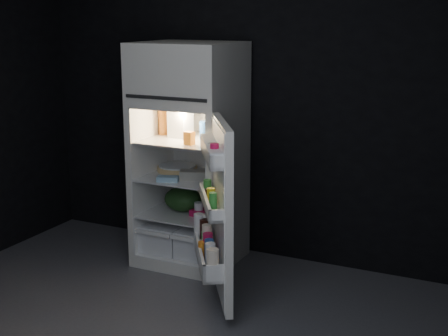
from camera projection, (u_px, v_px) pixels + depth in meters
The scene contains 16 objects.
wall_back at pixel (259, 95), 5.04m from camera, with size 4.00×0.00×2.70m, color black.
refrigerator at pixel (191, 147), 4.99m from camera, with size 0.76×0.71×1.78m.
fridge_door at pixel (217, 214), 4.21m from camera, with size 0.55×0.71×1.22m.
milk_jug at pixel (180, 122), 4.98m from camera, with size 0.15×0.15×0.24m, color white.
mayo_jar at pixel (207, 130), 4.92m from camera, with size 0.11×0.11×0.14m, color #1D499D.
jam_jar at pixel (213, 134), 4.81m from camera, with size 0.11×0.11×0.13m, color black.
amber_bottle at pixel (164, 121), 5.10m from camera, with size 0.09×0.09×0.22m, color orange.
small_carton at pixel (189, 138), 4.71m from camera, with size 0.07×0.06×0.10m, color orange.
egg_carton at pixel (201, 175), 4.89m from camera, with size 0.32×0.12×0.07m, color gray.
pie at pixel (177, 168), 5.15m from camera, with size 0.33×0.33×0.04m, color tan.
flat_package at pixel (168, 179), 4.83m from camera, with size 0.16×0.08×0.04m, color #7CA5BF.
wrapped_pkg at pixel (220, 170), 5.08m from camera, with size 0.11×0.09×0.05m, color #F1E0C5.
produce_bag at pixel (183, 199), 5.07m from camera, with size 0.32×0.27×0.20m, color #193815.
yogurt_tray at pixel (205, 214), 4.93m from camera, with size 0.23×0.12×0.05m, color #BF1044.
small_can_red at pixel (222, 204), 5.13m from camera, with size 0.07×0.07×0.09m, color #BF1044.
small_can_silver at pixel (227, 206), 5.06m from camera, with size 0.07×0.07×0.09m, color silver.
Camera 1 is at (1.92, -2.96, 1.99)m, focal length 50.00 mm.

